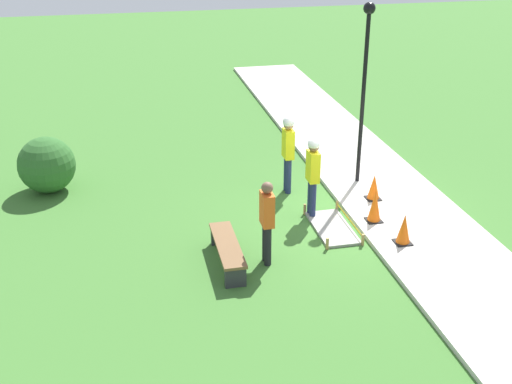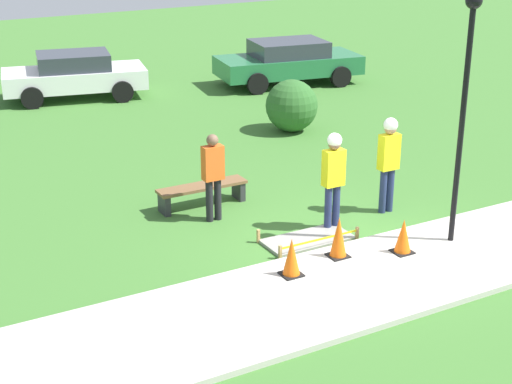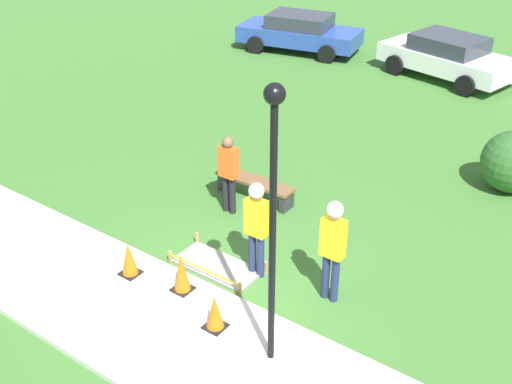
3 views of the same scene
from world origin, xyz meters
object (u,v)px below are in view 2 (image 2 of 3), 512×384
at_px(traffic_cone_near_patch, 292,257).
at_px(traffic_cone_sidewalk_edge, 403,236).
at_px(worker_assistant, 333,172).
at_px(lamppost_near, 466,87).
at_px(parked_car_white, 74,75).
at_px(parked_car_green, 288,61).
at_px(traffic_cone_far_patch, 339,237).
at_px(bystander_in_orange_shirt, 213,172).
at_px(park_bench, 202,191).
at_px(worker_supervisor, 389,155).

height_order(traffic_cone_near_patch, traffic_cone_sidewalk_edge, traffic_cone_near_patch).
bearing_deg(worker_assistant, traffic_cone_near_patch, -141.10).
relative_size(worker_assistant, lamppost_near, 0.43).
height_order(traffic_cone_sidewalk_edge, parked_car_white, parked_car_white).
distance_m(traffic_cone_near_patch, parked_car_green, 14.06).
relative_size(traffic_cone_sidewalk_edge, parked_car_white, 0.14).
xyz_separation_m(traffic_cone_far_patch, lamppost_near, (2.17, -0.43, 2.46)).
distance_m(traffic_cone_near_patch, traffic_cone_far_patch, 1.09).
distance_m(worker_assistant, parked_car_green, 11.94).
height_order(parked_car_white, parked_car_green, parked_car_green).
height_order(traffic_cone_sidewalk_edge, worker_assistant, worker_assistant).
distance_m(traffic_cone_far_patch, traffic_cone_sidewalk_edge, 1.15).
xyz_separation_m(traffic_cone_far_patch, parked_car_green, (6.19, 11.83, 0.30)).
bearing_deg(traffic_cone_sidewalk_edge, parked_car_green, 67.30).
relative_size(traffic_cone_sidewalk_edge, bystander_in_orange_shirt, 0.36).
xyz_separation_m(traffic_cone_sidewalk_edge, parked_car_white, (-1.60, 13.80, 0.33)).
xyz_separation_m(park_bench, bystander_in_orange_shirt, (-0.12, -0.77, 0.66)).
xyz_separation_m(traffic_cone_far_patch, worker_supervisor, (2.13, 1.41, 0.72)).
relative_size(park_bench, parked_car_white, 0.41).
height_order(traffic_cone_near_patch, bystander_in_orange_shirt, bystander_in_orange_shirt).
bearing_deg(traffic_cone_near_patch, parked_car_white, 87.71).
relative_size(worker_supervisor, lamppost_near, 0.44).
xyz_separation_m(traffic_cone_near_patch, park_bench, (0.13, 3.65, -0.09)).
distance_m(park_bench, bystander_in_orange_shirt, 1.02).
height_order(worker_assistant, parked_car_white, worker_assistant).
height_order(traffic_cone_near_patch, parked_car_white, parked_car_white).
height_order(traffic_cone_far_patch, worker_supervisor, worker_supervisor).
bearing_deg(traffic_cone_near_patch, parked_car_green, 58.89).
bearing_deg(traffic_cone_near_patch, traffic_cone_far_patch, 10.89).
bearing_deg(worker_assistant, traffic_cone_sidewalk_edge, -77.38).
relative_size(traffic_cone_near_patch, worker_supervisor, 0.34).
bearing_deg(parked_car_green, traffic_cone_far_patch, -108.55).
height_order(park_bench, parked_car_green, parked_car_green).
distance_m(worker_supervisor, parked_car_white, 12.28).
height_order(worker_assistant, parked_car_green, worker_assistant).
distance_m(parked_car_white, parked_car_green, 6.90).
distance_m(bystander_in_orange_shirt, parked_car_green, 11.67).
xyz_separation_m(worker_supervisor, lamppost_near, (0.04, -1.84, 1.74)).
bearing_deg(traffic_cone_sidewalk_edge, worker_assistant, 102.62).
bearing_deg(lamppost_near, traffic_cone_near_patch, 176.03).
bearing_deg(park_bench, parked_car_white, 87.61).
bearing_deg(bystander_in_orange_shirt, park_bench, 81.21).
height_order(traffic_cone_far_patch, worker_assistant, worker_assistant).
bearing_deg(parked_car_green, parked_car_white, 175.99).
xyz_separation_m(park_bench, parked_car_green, (7.13, 8.38, 0.43)).
distance_m(traffic_cone_far_patch, lamppost_near, 3.31).
bearing_deg(worker_supervisor, traffic_cone_sidewalk_edge, -120.12).
xyz_separation_m(traffic_cone_far_patch, worker_assistant, (0.70, 1.23, 0.68)).
relative_size(bystander_in_orange_shirt, parked_car_white, 0.38).
bearing_deg(traffic_cone_sidewalk_edge, worker_supervisor, 59.88).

